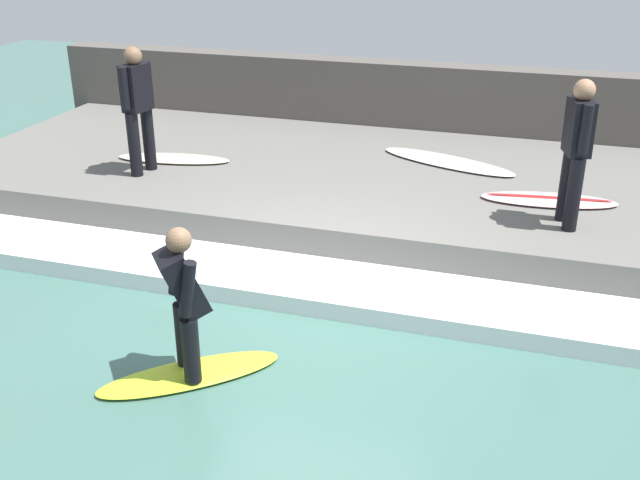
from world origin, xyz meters
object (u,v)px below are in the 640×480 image
object	(u,v)px
surfboard_waiting_far	(174,158)
surfboard_spare	(448,161)
surfboard_waiting_near	(549,200)
surfer_waiting_far	(138,104)
surfboard_riding	(190,374)
surfer_waiting_near	(576,146)
surfer_riding	(183,295)

from	to	relation	value
surfboard_waiting_far	surfboard_spare	bearing A→B (deg)	-74.75
surfboard_waiting_near	surfer_waiting_far	bearing A→B (deg)	94.99
surfboard_waiting_near	surfboard_waiting_far	world-z (taller)	surfboard_waiting_near
surfboard_riding	surfer_waiting_near	size ratio (longest dim) A/B	0.95
surfer_riding	surfboard_waiting_far	size ratio (longest dim) A/B	0.83
surfboard_waiting_near	surfboard_waiting_far	distance (m)	5.21
surfer_riding	surfer_waiting_near	world-z (taller)	surfer_waiting_near
surfboard_riding	surfer_riding	size ratio (longest dim) A/B	1.13
surfer_riding	surfboard_waiting_near	size ratio (longest dim) A/B	0.83
surfboard_waiting_near	surfboard_spare	bearing A→B (deg)	51.07
surfer_riding	surfboard_spare	size ratio (longest dim) A/B	0.66
surfboard_waiting_near	surfer_waiting_far	xyz separation A→B (m)	(-0.47, 5.35, 0.92)
surfer_waiting_far	surfboard_spare	xyz separation A→B (m)	(1.61, -3.93, -0.93)
surfer_riding	surfer_waiting_far	world-z (taller)	surfer_waiting_far
surfboard_waiting_near	surfboard_riding	bearing A→B (deg)	143.84
surfer_riding	surfboard_waiting_near	world-z (taller)	surfer_riding
surfer_riding	surfboard_riding	bearing A→B (deg)	180.00
surfer_waiting_far	surfboard_spare	bearing A→B (deg)	-67.68
surfer_riding	surfboard_waiting_far	xyz separation A→B (m)	(4.14, 2.26, -0.27)
surfboard_riding	surfer_waiting_near	world-z (taller)	surfer_waiting_near
surfer_waiting_far	surfer_waiting_near	bearing A→B (deg)	-92.26
surfboard_riding	surfboard_waiting_near	bearing A→B (deg)	-36.16
surfboard_riding	surfboard_waiting_far	distance (m)	4.75
surfer_waiting_near	surfboard_waiting_far	size ratio (longest dim) A/B	0.99
surfboard_riding	surfer_waiting_near	distance (m)	4.82
surfer_waiting_near	surfboard_waiting_far	world-z (taller)	surfer_waiting_near
surfer_waiting_far	surfboard_waiting_far	size ratio (longest dim) A/B	1.00
surfboard_waiting_near	surfboard_waiting_far	size ratio (longest dim) A/B	1.00
surfboard_riding	surfboard_spare	distance (m)	5.42
surfer_waiting_near	surfboard_waiting_near	distance (m)	1.16
surfboard_waiting_far	surfboard_riding	bearing A→B (deg)	-151.38
surfboard_riding	surfboard_waiting_near	world-z (taller)	surfboard_waiting_near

